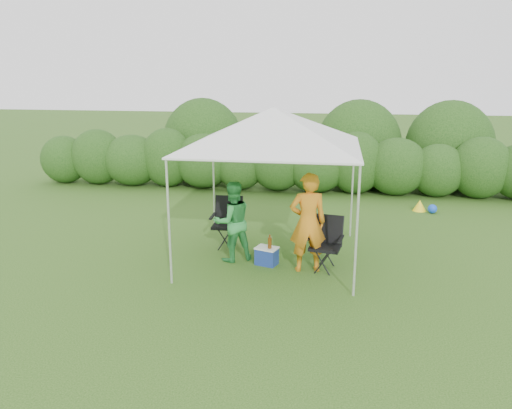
% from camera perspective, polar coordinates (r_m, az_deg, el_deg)
% --- Properties ---
extents(ground, '(70.00, 70.00, 0.00)m').
position_cam_1_polar(ground, '(9.17, 1.42, -7.07)').
color(ground, '#3A621E').
extents(hedge, '(16.27, 1.53, 1.80)m').
position_cam_1_polar(hedge, '(14.69, 5.08, 4.66)').
color(hedge, '#285019').
rests_on(hedge, ground).
extents(canopy, '(3.10, 3.10, 2.83)m').
position_cam_1_polar(canopy, '(9.05, 1.97, 8.76)').
color(canopy, silver).
rests_on(canopy, ground).
extents(chair_right, '(0.66, 0.61, 0.96)m').
position_cam_1_polar(chair_right, '(9.00, 8.04, -3.97)').
color(chair_right, black).
rests_on(chair_right, ground).
extents(chair_left, '(0.64, 0.58, 1.00)m').
position_cam_1_polar(chair_left, '(10.09, -3.27, -1.59)').
color(chair_left, black).
rests_on(chair_left, ground).
extents(man, '(0.73, 0.57, 1.78)m').
position_cam_1_polar(man, '(8.75, 5.94, -2.06)').
color(man, orange).
rests_on(man, ground).
extents(woman, '(0.92, 0.87, 1.51)m').
position_cam_1_polar(woman, '(9.23, -2.71, -1.95)').
color(woman, green).
rests_on(woman, ground).
extents(cooler, '(0.46, 0.39, 0.33)m').
position_cam_1_polar(cooler, '(9.20, 1.23, -5.88)').
color(cooler, navy).
rests_on(cooler, ground).
extents(bottle, '(0.07, 0.07, 0.26)m').
position_cam_1_polar(bottle, '(9.05, 1.58, -4.24)').
color(bottle, '#592D0C').
rests_on(bottle, cooler).
extents(lawn_toy, '(0.57, 0.47, 0.28)m').
position_cam_1_polar(lawn_toy, '(13.32, 18.54, -0.20)').
color(lawn_toy, yellow).
rests_on(lawn_toy, ground).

